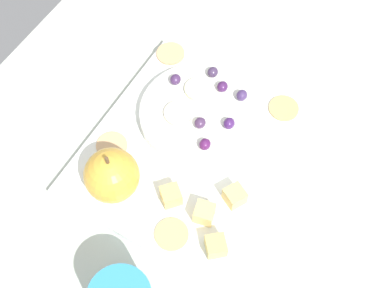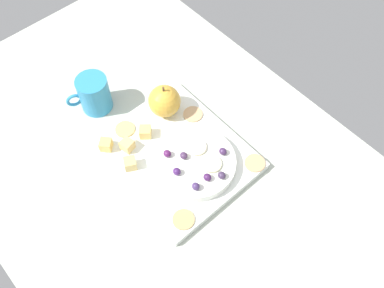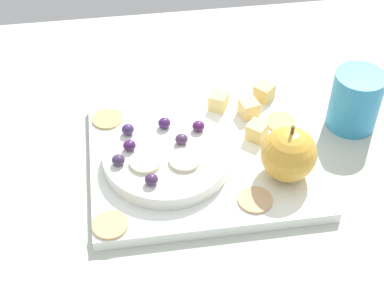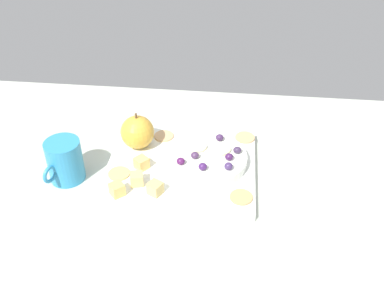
% 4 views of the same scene
% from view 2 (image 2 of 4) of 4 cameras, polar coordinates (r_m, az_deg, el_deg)
% --- Properties ---
extents(table, '(1.26, 0.80, 0.03)m').
position_cam_2_polar(table, '(1.03, -3.23, -3.56)').
color(table, '#B4BCAE').
rests_on(table, ground).
extents(platter, '(0.33, 0.29, 0.02)m').
position_cam_2_polar(platter, '(1.02, -2.12, -1.46)').
color(platter, white).
rests_on(platter, table).
extents(serving_dish, '(0.19, 0.19, 0.02)m').
position_cam_2_polar(serving_dish, '(0.98, 0.42, -2.52)').
color(serving_dish, white).
rests_on(serving_dish, platter).
extents(apple_whole, '(0.08, 0.08, 0.08)m').
position_cam_2_polar(apple_whole, '(1.05, -3.66, 5.68)').
color(apple_whole, gold).
rests_on(apple_whole, platter).
extents(apple_stem, '(0.01, 0.01, 0.01)m').
position_cam_2_polar(apple_stem, '(1.01, -3.80, 7.25)').
color(apple_stem, brown).
rests_on(apple_stem, apple_whole).
extents(cheese_cube_0, '(0.04, 0.04, 0.03)m').
position_cam_2_polar(cheese_cube_0, '(1.03, -6.19, 1.59)').
color(cheese_cube_0, '#EDC369').
rests_on(cheese_cube_0, platter).
extents(cheese_cube_1, '(0.03, 0.03, 0.03)m').
position_cam_2_polar(cheese_cube_1, '(1.01, -8.55, -0.13)').
color(cheese_cube_1, '#EFC472').
rests_on(cheese_cube_1, platter).
extents(cheese_cube_2, '(0.04, 0.04, 0.03)m').
position_cam_2_polar(cheese_cube_2, '(1.02, -11.30, -0.09)').
color(cheese_cube_2, '#E7C366').
rests_on(cheese_cube_2, platter).
extents(cheese_cube_3, '(0.04, 0.04, 0.03)m').
position_cam_2_polar(cheese_cube_3, '(0.99, -8.16, -2.56)').
color(cheese_cube_3, '#E1C270').
rests_on(cheese_cube_3, platter).
extents(cracker_0, '(0.05, 0.05, 0.00)m').
position_cam_2_polar(cracker_0, '(1.00, 8.31, -2.50)').
color(cracker_0, tan).
rests_on(cracker_0, platter).
extents(cracker_1, '(0.05, 0.05, 0.00)m').
position_cam_2_polar(cracker_1, '(1.07, 0.12, 3.95)').
color(cracker_1, tan).
rests_on(cracker_1, platter).
extents(cracker_2, '(0.05, 0.05, 0.00)m').
position_cam_2_polar(cracker_2, '(1.05, -8.84, 1.94)').
color(cracker_2, tan).
rests_on(cracker_2, platter).
extents(cracker_3, '(0.05, 0.05, 0.00)m').
position_cam_2_polar(cracker_3, '(0.93, -1.13, -9.94)').
color(cracker_3, tan).
rests_on(cracker_3, platter).
extents(grape_0, '(0.02, 0.02, 0.02)m').
position_cam_2_polar(grape_0, '(0.95, 3.95, -4.14)').
color(grape_0, '#3F2E4E').
rests_on(grape_0, serving_dish).
extents(grape_1, '(0.02, 0.02, 0.02)m').
position_cam_2_polar(grape_1, '(0.94, 2.04, -4.41)').
color(grape_1, '#431F51').
rests_on(grape_1, serving_dish).
extents(grape_2, '(0.02, 0.02, 0.02)m').
position_cam_2_polar(grape_2, '(0.97, -3.28, -1.27)').
color(grape_2, '#511B53').
rests_on(grape_2, serving_dish).
extents(grape_3, '(0.02, 0.02, 0.02)m').
position_cam_2_polar(grape_3, '(0.95, -2.01, -3.65)').
color(grape_3, '#43205E').
rests_on(grape_3, serving_dish).
extents(grape_4, '(0.02, 0.02, 0.02)m').
position_cam_2_polar(grape_4, '(0.97, -1.09, -1.54)').
color(grape_4, '#482E51').
rests_on(grape_4, serving_dish).
extents(grape_5, '(0.02, 0.02, 0.02)m').
position_cam_2_polar(grape_5, '(0.93, 0.30, -5.79)').
color(grape_5, '#422E5E').
rests_on(grape_5, serving_dish).
extents(grape_6, '(0.02, 0.02, 0.02)m').
position_cam_2_polar(grape_6, '(0.98, 4.10, -0.98)').
color(grape_6, '#412851').
rests_on(grape_6, serving_dish).
extents(apple_slice_0, '(0.04, 0.04, 0.01)m').
position_cam_2_polar(apple_slice_0, '(0.99, 0.64, -0.43)').
color(apple_slice_0, beige).
rests_on(apple_slice_0, serving_dish).
extents(apple_slice_1, '(0.04, 0.04, 0.01)m').
position_cam_2_polar(apple_slice_1, '(0.96, 2.62, -2.66)').
color(apple_slice_1, beige).
rests_on(apple_slice_1, serving_dish).
extents(cup, '(0.08, 0.11, 0.10)m').
position_cam_2_polar(cup, '(1.10, -12.83, 6.47)').
color(cup, teal).
rests_on(cup, table).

